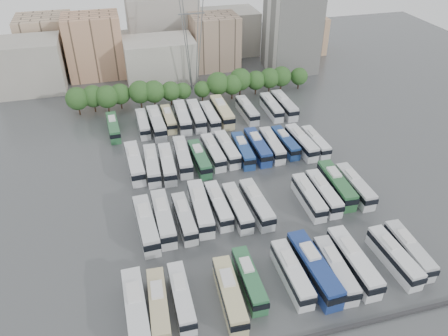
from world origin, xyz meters
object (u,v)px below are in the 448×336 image
object	(u,v)px
bus_r3_s13	(284,105)
bus_r1_s4	(201,208)
bus_r2_s6	(213,152)
bus_r0_s9	(335,269)
bus_r1_s5	(218,205)
bus_r2_s12	(301,142)
bus_r2_s11	(285,142)
bus_r3_s2	(143,123)
bus_r3_s6	(196,115)
bus_r0_s0	(136,310)
bus_r3_s10	(247,110)
bus_r3_s8	(222,111)
bus_r0_s4	(230,294)
electricity_pylon	(192,23)
bus_r0_s5	(249,279)
apartment_tower	(292,27)
bus_r3_s7	(210,116)
bus_r2_s9	(258,146)
bus_r2_s10	(272,145)
bus_r1_s7	(257,204)
bus_r1_s12	(336,184)
bus_r2_s3	(167,163)
bus_r2_s2	(152,165)
bus_r0_s8	(314,268)
bus_r2_s5	(200,158)
bus_r2_s8	(243,150)
bus_r1_s1	(146,224)
bus_r1_s10	(309,197)
bus_r0_s1	(159,306)
bus_r3_s0	(113,127)
bus_r3_s5	(182,117)
bus_r1_s11	(323,193)
bus_r3_s3	(156,123)
bus_r2_s4	(183,156)
bus_r1_s13	(355,186)
bus_r0_s7	(292,273)
bus_r2_s13	(315,142)
bus_r0_s10	(353,261)
bus_r3_s4	(169,119)
bus_r1_s6	(237,207)
bus_r2_s7	(227,149)
bus_r1_s3	(184,218)
bus_r0_s2	(181,297)
bus_r1_s2	(163,218)

from	to	relation	value
bus_r3_s13	bus_r1_s4	bearing A→B (deg)	-130.92
bus_r2_s6	bus_r0_s9	bearing A→B (deg)	-77.88
bus_r1_s5	bus_r2_s6	bearing A→B (deg)	77.93
bus_r2_s12	bus_r3_s13	xyz separation A→B (m)	(3.27, 18.47, 0.05)
bus_r2_s11	bus_r3_s2	distance (m)	34.06
bus_r3_s6	bus_r0_s0	bearing A→B (deg)	-109.13
bus_r2_s12	bus_r3_s10	distance (m)	19.63
bus_r3_s8	bus_r0_s4	bearing A→B (deg)	-104.54
electricity_pylon	bus_r0_s5	xyz separation A→B (m)	(-6.88, -72.73, -16.94)
apartment_tower	bus_r3_s7	bearing A→B (deg)	-138.42
bus_r2_s9	bus_r2_s10	xyz separation A→B (m)	(3.32, -0.05, -0.09)
bus_r1_s7	bus_r1_s12	distance (m)	16.57
bus_r2_s12	bus_r3_s7	xyz separation A→B (m)	(-16.54, 17.60, -0.08)
bus_r1_s12	bus_r2_s3	bearing A→B (deg)	154.71
apartment_tower	bus_r2_s2	size ratio (longest dim) A/B	2.15
bus_r0_s5	bus_r0_s8	world-z (taller)	bus_r0_s8
bus_r2_s5	bus_r3_s7	bearing A→B (deg)	68.02
electricity_pylon	bus_r2_s8	size ratio (longest dim) A/B	2.92
bus_r0_s9	bus_r2_s2	distance (m)	42.26
bus_r2_s6	bus_r3_s13	world-z (taller)	bus_r3_s13
electricity_pylon	bus_r0_s5	world-z (taller)	electricity_pylon
bus_r0_s9	bus_r1_s1	bearing A→B (deg)	148.78
bus_r1_s10	bus_r0_s1	bearing A→B (deg)	-148.83
electricity_pylon	bus_r2_s9	size ratio (longest dim) A/B	2.76
bus_r3_s0	bus_r3_s5	world-z (taller)	bus_r3_s5
bus_r1_s1	bus_r1_s10	world-z (taller)	bus_r1_s1
bus_r1_s11	bus_r2_s8	xyz separation A→B (m)	(-10.04, 18.38, -0.03)
bus_r2_s9	bus_r3_s13	size ratio (longest dim) A/B	0.98
bus_r2_s6	bus_r3_s3	world-z (taller)	bus_r3_s3
bus_r1_s11	bus_r2_s5	bearing A→B (deg)	139.30
bus_r1_s7	bus_r2_s12	world-z (taller)	bus_r2_s12
bus_r1_s4	bus_r2_s4	xyz separation A→B (m)	(0.04, 17.71, -0.09)
bus_r0_s5	bus_r1_s4	world-z (taller)	bus_r1_s4
bus_r1_s13	bus_r2_s8	distance (m)	24.53
bus_r0_s1	bus_r2_s6	bearing A→B (deg)	68.60
bus_r1_s12	bus_r0_s4	bearing A→B (deg)	-140.88
bus_r0_s7	bus_r3_s5	size ratio (longest dim) A/B	0.91
bus_r1_s12	bus_r3_s3	bearing A→B (deg)	133.87
bus_r2_s13	bus_r2_s11	bearing A→B (deg)	165.87
bus_r0_s10	bus_r3_s10	distance (m)	53.83
electricity_pylon	bus_r3_s4	xyz separation A→B (m)	(-10.34, -19.22, -16.99)
bus_r1_s1	bus_r1_s6	distance (m)	16.21
electricity_pylon	bus_r0_s9	distance (m)	76.41
bus_r2_s7	bus_r3_s8	world-z (taller)	bus_r3_s8
bus_r3_s0	bus_r1_s11	bearing A→B (deg)	-47.13
bus_r1_s7	bus_r1_s3	bearing A→B (deg)	178.86
bus_r0_s2	bus_r2_s4	distance (m)	36.63
bus_r1_s2	bus_r3_s10	xyz separation A→B (m)	(26.48, 36.15, -0.13)
bus_r1_s6	bus_r1_s11	bearing A→B (deg)	-1.71
bus_r2_s13	bus_r3_s5	xyz separation A→B (m)	(-26.46, 18.99, 0.32)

